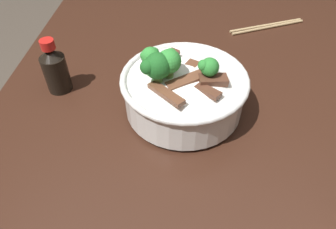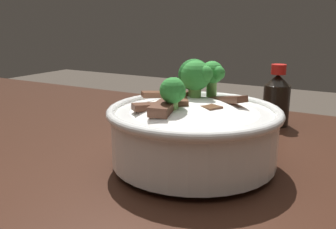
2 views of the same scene
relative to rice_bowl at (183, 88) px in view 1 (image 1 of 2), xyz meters
name	(u,v)px [view 1 (image 1 of 2)]	position (x,y,z in m)	size (l,w,h in m)	color
dining_table	(211,226)	(-0.17, -0.06, -0.17)	(1.57, 0.88, 0.77)	#381E14
rice_bowl	(183,88)	(0.00, 0.00, 0.00)	(0.23, 0.23, 0.14)	white
chopsticks_pair	(267,26)	(0.33, -0.21, -0.05)	(0.10, 0.20, 0.01)	tan
soy_sauce_bottle	(55,69)	(0.05, 0.25, -0.01)	(0.05, 0.05, 0.11)	black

